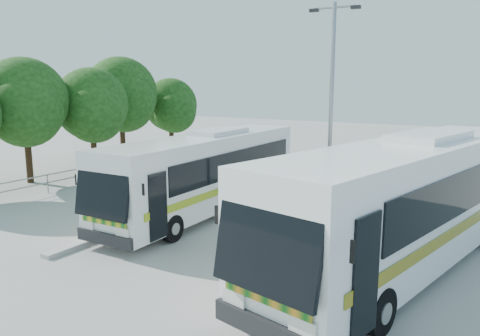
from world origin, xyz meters
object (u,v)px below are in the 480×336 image
Objects in this scene: tree_far_b at (25,101)px; coach_adjacent at (410,200)px; tree_far_c at (92,104)px; tree_far_d at (122,94)px; coach_main at (207,171)px; tree_far_e at (171,105)px; lamppost at (331,99)px.

coach_adjacent is at bearing -4.98° from tree_far_b.
tree_far_b reaches higher than tree_far_c.
tree_far_d reaches higher than tree_far_b.
tree_far_b is at bearing 179.63° from coach_main.
tree_far_d reaches higher than coach_adjacent.
tree_far_c reaches higher than tree_far_e.
lamppost is at bearing -29.67° from tree_far_e.
tree_far_c is at bearing -86.46° from tree_far_e.
lamppost reaches higher than coach_main.
tree_far_b is 20.96m from coach_adjacent.
tree_far_d is at bearing 162.99° from lamppost.
lamppost reaches higher than tree_far_d.
tree_far_c is 0.46× the size of coach_adjacent.
tree_far_e is at bearing 88.17° from tree_far_b.
lamppost is (16.43, 2.96, 0.29)m from tree_far_b.
tree_far_e is (0.39, 12.10, -0.68)m from tree_far_b.
lamppost is at bearing 144.52° from coach_adjacent.
tree_far_d reaches higher than tree_far_e.
lamppost is (-4.30, 4.77, 2.77)m from coach_adjacent.
tree_far_b is 0.50× the size of coach_adjacent.
coach_main is (11.63, -12.08, -2.06)m from tree_far_e.
coach_adjacent is 1.59× the size of lamppost.
tree_far_b is 7.61m from tree_far_d.
lamppost is at bearing 10.21° from tree_far_b.
tree_far_c reaches higher than coach_main.
tree_far_c is at bearing -72.17° from tree_far_d.
tree_far_e is at bearing 158.10° from coach_adjacent.
tree_far_b is 16.70m from lamppost.
tree_far_d is 0.52× the size of coach_adjacent.
tree_far_d is 17.36m from lamppost.
coach_adjacent is 6.99m from lamppost.
tree_far_d is 14.76m from coach_main.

